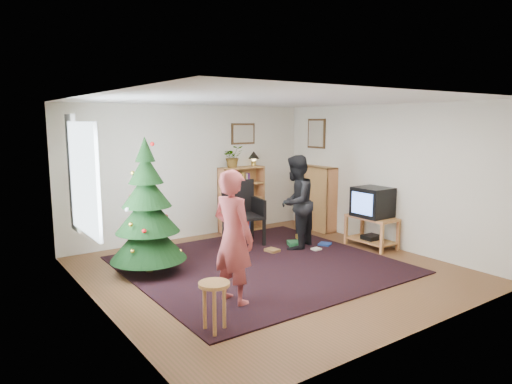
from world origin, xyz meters
TOP-DOWN VIEW (x-y plane):
  - floor at (0.00, 0.00)m, footprint 5.00×5.00m
  - ceiling at (0.00, 0.00)m, footprint 5.00×5.00m
  - wall_back at (0.00, 2.50)m, footprint 5.00×0.02m
  - wall_front at (0.00, -2.50)m, footprint 5.00×0.02m
  - wall_left at (-2.50, 0.00)m, footprint 0.02×5.00m
  - wall_right at (2.50, 0.00)m, footprint 0.02×5.00m
  - rug at (0.00, 0.30)m, footprint 3.80×3.60m
  - window_pane at (-2.47, 0.60)m, footprint 0.04×1.20m
  - curtain at (-2.43, 1.30)m, footprint 0.06×0.35m
  - picture_back at (1.15, 2.48)m, footprint 0.55×0.03m
  - picture_right at (2.48, 1.75)m, footprint 0.03×0.50m
  - christmas_tree at (-1.53, 0.94)m, footprint 1.10×1.10m
  - bookshelf_back at (1.02, 2.34)m, footprint 0.95×0.30m
  - bookshelf_right at (2.34, 1.59)m, footprint 0.30×0.95m
  - tv_stand at (2.22, 0.01)m, footprint 0.48×0.87m
  - crt_tv at (2.22, 0.01)m, footprint 0.55×0.59m
  - armchair at (0.48, 1.58)m, footprint 0.74×0.75m
  - stool at (-1.71, -1.27)m, footprint 0.33×0.33m
  - person_standing at (-1.11, -0.70)m, footprint 0.52×0.67m
  - person_by_chair at (1.07, 0.71)m, footprint 0.99×0.91m
  - potted_plant at (0.82, 2.34)m, footprint 0.46×0.42m
  - table_lamp at (1.32, 2.34)m, footprint 0.23×0.23m
  - floor_clutter at (1.01, 0.72)m, footprint 1.94×0.95m

SIDE VIEW (x-z plane):
  - floor at x=0.00m, z-range 0.00..0.00m
  - rug at x=0.00m, z-range 0.00..0.02m
  - floor_clutter at x=1.01m, z-range 0.00..0.08m
  - tv_stand at x=2.22m, z-range 0.05..0.60m
  - stool at x=-1.71m, z-range 0.15..0.70m
  - armchair at x=0.48m, z-range 0.05..1.19m
  - bookshelf_back at x=1.02m, z-range 0.01..1.31m
  - bookshelf_right at x=2.34m, z-range 0.01..1.31m
  - crt_tv at x=2.22m, z-range 0.55..1.06m
  - person_by_chair at x=1.07m, z-range 0.00..1.63m
  - person_standing at x=-1.11m, z-range 0.00..1.65m
  - christmas_tree at x=-1.53m, z-range -0.17..1.83m
  - wall_back at x=0.00m, z-range 0.00..2.50m
  - wall_front at x=0.00m, z-range 0.00..2.50m
  - wall_left at x=-2.50m, z-range 0.00..2.50m
  - wall_right at x=2.50m, z-range 0.00..2.50m
  - window_pane at x=-2.47m, z-range 0.80..2.20m
  - curtain at x=-2.43m, z-range 0.70..2.30m
  - table_lamp at x=1.32m, z-range 1.35..1.66m
  - potted_plant at x=0.82m, z-range 1.30..1.73m
  - picture_back at x=1.15m, z-range 1.74..2.16m
  - picture_right at x=2.48m, z-range 1.65..2.25m
  - ceiling at x=0.00m, z-range 2.50..2.50m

